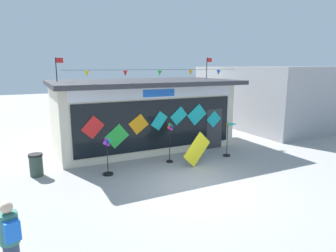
% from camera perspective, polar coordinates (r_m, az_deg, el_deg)
% --- Properties ---
extents(ground_plane, '(80.00, 80.00, 0.00)m').
position_cam_1_polar(ground_plane, '(10.59, 4.86, -11.22)').
color(ground_plane, '#9E9B99').
extents(kite_shop_building, '(8.87, 5.16, 4.54)m').
position_cam_1_polar(kite_shop_building, '(15.27, -5.14, 2.57)').
color(kite_shop_building, beige).
rests_on(kite_shop_building, ground_plane).
extents(wind_spinner_far_left, '(0.40, 0.40, 1.48)m').
position_cam_1_polar(wind_spinner_far_left, '(11.40, -11.63, -5.58)').
color(wind_spinner_far_left, black).
rests_on(wind_spinner_far_left, ground_plane).
extents(wind_spinner_left, '(0.34, 0.29, 1.74)m').
position_cam_1_polar(wind_spinner_left, '(12.54, 0.39, -2.17)').
color(wind_spinner_left, black).
rests_on(wind_spinner_left, ground_plane).
extents(wind_spinner_center_left, '(0.69, 0.34, 1.57)m').
position_cam_1_polar(wind_spinner_center_left, '(13.82, 12.02, -1.21)').
color(wind_spinner_center_left, black).
rests_on(wind_spinner_center_left, ground_plane).
extents(person_near_camera, '(0.38, 0.48, 1.68)m').
position_cam_1_polar(person_near_camera, '(6.55, -28.14, -19.17)').
color(person_near_camera, '#333D56').
rests_on(person_near_camera, ground_plane).
extents(trash_bin, '(0.52, 0.52, 0.85)m').
position_cam_1_polar(trash_bin, '(12.26, -24.15, -6.85)').
color(trash_bin, '#2D4238').
rests_on(trash_bin, ground_plane).
extents(display_kite_on_ground, '(1.41, 0.24, 1.41)m').
position_cam_1_polar(display_kite_on_ground, '(12.28, 5.62, -4.51)').
color(display_kite_on_ground, yellow).
rests_on(display_kite_on_ground, ground_plane).
extents(neighbour_building, '(7.02, 8.97, 4.04)m').
position_cam_1_polar(neighbour_building, '(22.23, 19.30, 5.54)').
color(neighbour_building, '#99999E').
rests_on(neighbour_building, ground_plane).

